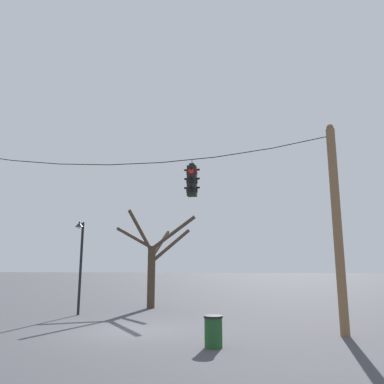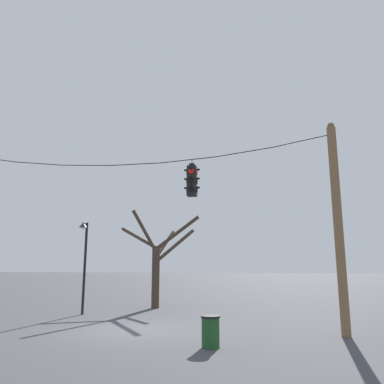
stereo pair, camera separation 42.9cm
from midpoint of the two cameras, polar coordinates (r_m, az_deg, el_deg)
The scene contains 7 objects.
ground_plane at distance 14.14m, azimuth -8.54°, elevation -20.09°, with size 200.00×200.00×0.00m, color #424247.
utility_pole_right at distance 13.56m, azimuth 22.23°, elevation -4.60°, with size 0.30×0.30×7.19m.
span_wire at distance 14.55m, azimuth -7.81°, elevation 5.14°, with size 14.42×0.03×0.75m.
traffic_light_near_right_pole at distance 13.77m, azimuth 0.89°, elevation 1.74°, with size 0.58×0.58×1.38m.
street_lamp at distance 18.53m, azimuth -15.48°, elevation -8.79°, with size 0.37×0.65×4.26m.
bare_tree at distance 20.81m, azimuth -4.57°, elevation -10.11°, with size 4.74×3.94×5.15m.
trash_bin at distance 11.09m, azimuth 4.03°, elevation -20.45°, with size 0.53×0.53×0.86m.
Camera 2 is at (4.73, -13.17, 2.24)m, focal length 35.00 mm.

